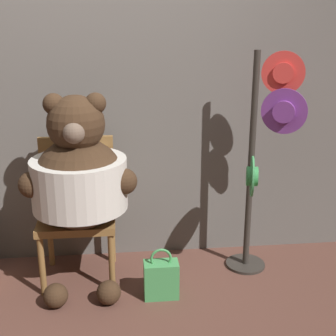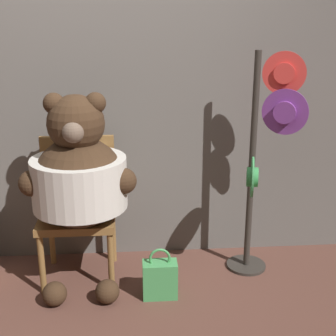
{
  "view_description": "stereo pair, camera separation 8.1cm",
  "coord_description": "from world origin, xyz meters",
  "px_view_note": "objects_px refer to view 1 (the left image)",
  "views": [
    {
      "loc": [
        0.17,
        -2.57,
        1.73
      ],
      "look_at": [
        0.47,
        0.32,
        0.78
      ],
      "focal_mm": 50.0,
      "sensor_mm": 36.0,
      "label": 1
    },
    {
      "loc": [
        0.25,
        -2.57,
        1.73
      ],
      "look_at": [
        0.47,
        0.32,
        0.78
      ],
      "focal_mm": 50.0,
      "sensor_mm": 36.0,
      "label": 2
    }
  ],
  "objects_px": {
    "handbag_on_ground": "(161,279)",
    "chair": "(78,204)",
    "hat_display_rack": "(262,157)",
    "teddy_bear": "(79,178)"
  },
  "relations": [
    {
      "from": "teddy_bear",
      "to": "handbag_on_ground",
      "type": "bearing_deg",
      "value": -23.53
    },
    {
      "from": "hat_display_rack",
      "to": "handbag_on_ground",
      "type": "bearing_deg",
      "value": -158.78
    },
    {
      "from": "teddy_bear",
      "to": "handbag_on_ground",
      "type": "xyz_separation_m",
      "value": [
        0.5,
        -0.22,
        -0.63
      ]
    },
    {
      "from": "hat_display_rack",
      "to": "handbag_on_ground",
      "type": "relative_size",
      "value": 4.46
    },
    {
      "from": "hat_display_rack",
      "to": "handbag_on_ground",
      "type": "distance_m",
      "value": 1.03
    },
    {
      "from": "teddy_bear",
      "to": "hat_display_rack",
      "type": "bearing_deg",
      "value": 2.66
    },
    {
      "from": "chair",
      "to": "teddy_bear",
      "type": "xyz_separation_m",
      "value": [
        0.04,
        -0.16,
        0.24
      ]
    },
    {
      "from": "teddy_bear",
      "to": "handbag_on_ground",
      "type": "height_order",
      "value": "teddy_bear"
    },
    {
      "from": "handbag_on_ground",
      "to": "chair",
      "type": "bearing_deg",
      "value": 145.03
    },
    {
      "from": "hat_display_rack",
      "to": "handbag_on_ground",
      "type": "height_order",
      "value": "hat_display_rack"
    }
  ]
}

